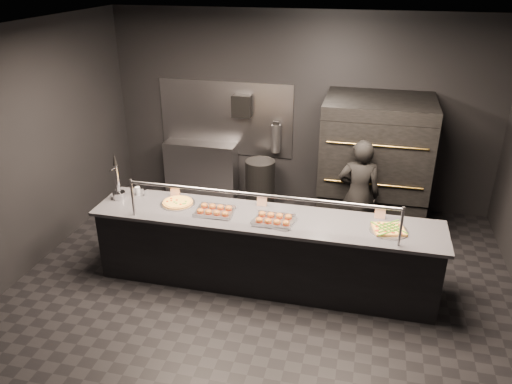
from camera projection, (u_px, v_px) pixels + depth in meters
room at (264, 169)px, 5.60m from camera, size 6.04×6.00×3.00m
service_counter at (264, 250)px, 5.99m from camera, size 4.10×0.78×1.37m
pizza_oven at (374, 163)px, 7.20m from camera, size 1.50×1.23×1.91m
prep_shelf at (201, 168)px, 8.37m from camera, size 1.20×0.35×0.90m
towel_dispenser at (242, 106)px, 7.82m from camera, size 0.30×0.20×0.35m
fire_extinguisher at (276, 138)px, 7.93m from camera, size 0.14×0.14×0.51m
beer_tap at (118, 186)px, 6.17m from camera, size 0.16×0.22×0.60m
round_pizza at (178, 203)px, 6.10m from camera, size 0.43×0.43×0.03m
slider_tray_a at (215, 211)px, 5.88m from camera, size 0.47×0.36×0.07m
slider_tray_b at (274, 219)px, 5.68m from camera, size 0.51×0.42×0.07m
square_pizza at (389, 229)px, 5.49m from camera, size 0.42×0.42×0.05m
condiment_jar at (140, 191)px, 6.31m from camera, size 0.16×0.06×0.11m
tent_cards at (269, 201)px, 6.01m from camera, size 2.64×0.04×0.15m
trash_bin at (260, 184)px, 7.95m from camera, size 0.47×0.47×0.78m
worker at (358, 195)px, 6.66m from camera, size 0.59×0.40×1.56m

